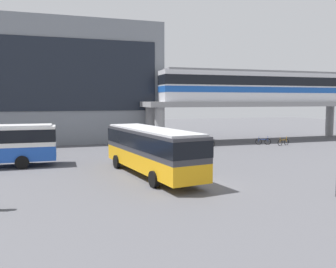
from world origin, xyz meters
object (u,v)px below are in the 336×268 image
Objects in this scene: bicycle_brown at (209,144)px; bicycle_blue at (263,142)px; pedestrian_at_kerb at (137,150)px; bicycle_orange at (283,142)px; station_building at (58,84)px; train at (257,86)px; bus_main at (151,147)px.

bicycle_brown and bicycle_blue have the same top height.
bicycle_brown is at bearing 28.60° from pedestrian_at_kerb.
pedestrian_at_kerb reaches higher than bicycle_orange.
station_building is at bearing 139.58° from bicycle_brown.
train is at bearing 26.59° from bicycle_brown.
bicycle_blue is (16.63, 12.23, -1.63)m from bus_main.
station_building is 26.25m from bus_main.
train is 20.54m from pedestrian_at_kerb.
bicycle_blue is at bearing -109.33° from train.
bicycle_blue is 16.84m from pedestrian_at_kerb.
bicycle_brown is at bearing -177.60° from bicycle_blue.
station_building is 21.39m from bicycle_brown.
train is 2.21× the size of bus_main.
station_building is at bearing 159.29° from train.
train is 24.63m from bus_main.
pedestrian_at_kerb is (-9.05, -4.94, 0.39)m from bicycle_brown.
bicycle_blue is 1.07× the size of pedestrian_at_kerb.
bicycle_orange is at bearing -30.19° from station_building.
bicycle_blue is at bearing 36.33° from bus_main.
bicycle_orange is (0.47, -5.11, -6.55)m from train.
pedestrian_at_kerb is (0.62, 7.00, -1.24)m from bus_main.
train is 14.22× the size of bicycle_orange.
train is (23.73, -8.97, -0.32)m from station_building.
pedestrian_at_kerb is (-16.00, -5.23, 0.39)m from bicycle_blue.
train is at bearing 95.28° from bicycle_orange.
bicycle_brown is (15.42, -13.13, -6.87)m from station_building.
bicycle_brown is 6.96m from bicycle_blue.
pedestrian_at_kerb is (6.37, -18.07, -6.48)m from station_building.
bus_main is 7.06× the size of pedestrian_at_kerb.
station_building is 14.41× the size of bicycle_blue.
train is at bearing -20.71° from station_building.
bicycle_brown is 0.96× the size of bicycle_orange.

